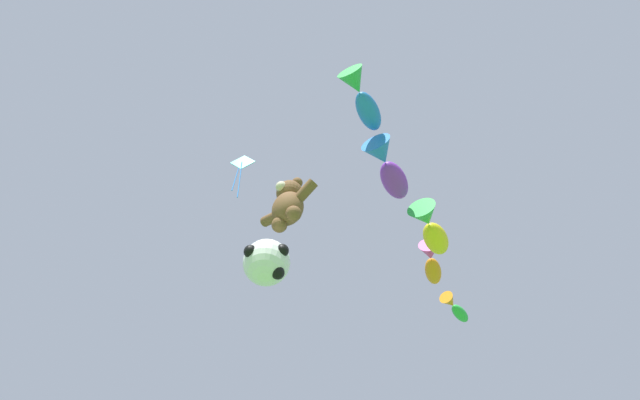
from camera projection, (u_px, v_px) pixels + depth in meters
name	position (u px, v px, depth m)	size (l,w,h in m)	color
teddy_bear_kite	(288.00, 203.00, 10.21)	(1.76, 0.77, 1.78)	brown
soccer_ball_kite	(267.00, 262.00, 8.82)	(1.08, 1.07, 0.99)	white
fish_kite_cobalt	(362.00, 97.00, 11.20)	(1.08, 1.88, 0.70)	blue
fish_kite_violet	(387.00, 167.00, 11.64)	(1.20, 2.03, 0.83)	purple
fish_kite_goldfin	(431.00, 227.00, 12.04)	(1.15, 1.87, 0.82)	yellow
fish_kite_tangerine	(431.00, 262.00, 13.71)	(1.24, 1.71, 0.64)	orange
fish_kite_emerald	(455.00, 307.00, 14.74)	(0.54, 1.45, 0.50)	green
diamond_kite	(241.00, 167.00, 14.02)	(0.69, 0.55, 2.72)	#19ADB2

